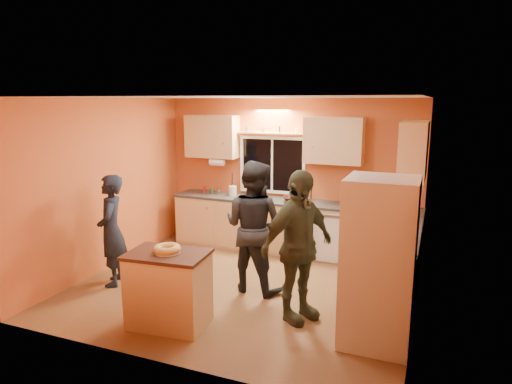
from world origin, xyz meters
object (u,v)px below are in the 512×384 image
at_px(island, 169,289).
at_px(person_right, 298,247).
at_px(person_left, 111,230).
at_px(refrigerator, 379,263).
at_px(person_center, 254,227).

bearing_deg(island, person_right, 22.23).
relative_size(island, person_left, 0.61).
bearing_deg(person_right, island, 147.91).
bearing_deg(refrigerator, person_right, 167.98).
bearing_deg(person_center, island, 76.95).
distance_m(refrigerator, person_right, 0.96).
distance_m(refrigerator, person_left, 3.67).
height_order(refrigerator, person_center, refrigerator).
distance_m(island, person_right, 1.56).
relative_size(island, person_center, 0.54).
relative_size(person_left, person_center, 0.88).
xyz_separation_m(refrigerator, person_right, (-0.94, 0.20, -0.00)).
height_order(refrigerator, person_right, refrigerator).
relative_size(person_left, person_right, 0.87).
bearing_deg(person_left, person_right, 60.18).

